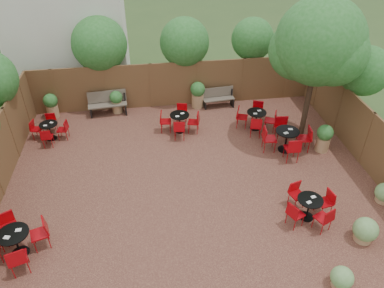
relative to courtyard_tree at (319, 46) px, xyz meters
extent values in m
plane|color=#354F23|center=(-4.58, -1.89, -3.60)|extent=(80.00, 80.00, 0.00)
cube|color=#3C1D18|center=(-4.58, -1.89, -3.59)|extent=(12.00, 10.00, 0.02)
cube|color=brown|center=(-4.58, 3.11, -2.60)|extent=(12.00, 0.08, 2.00)
cube|color=brown|center=(1.42, -1.89, -2.60)|extent=(0.08, 10.00, 2.00)
sphere|color=#215E1E|center=(-7.58, 3.81, -0.92)|extent=(2.26, 2.26, 2.26)
sphere|color=#215E1E|center=(-4.08, 3.71, -0.98)|extent=(2.08, 2.08, 2.08)
sphere|color=#215E1E|center=(-1.08, 3.91, -1.05)|extent=(1.84, 1.84, 1.84)
sphere|color=#215E1E|center=(2.02, 0.11, -1.06)|extent=(1.81, 1.81, 1.81)
cylinder|color=black|center=(0.01, 0.01, -1.62)|extent=(0.24, 0.24, 3.93)
sphere|color=#215E1E|center=(0.01, 0.01, 0.15)|extent=(2.98, 2.98, 2.98)
sphere|color=#215E1E|center=(-0.49, 0.41, -0.28)|extent=(2.09, 2.09, 2.09)
sphere|color=#215E1E|center=(0.41, -0.39, -0.12)|extent=(2.18, 2.18, 2.18)
cube|color=brown|center=(-7.49, 2.66, -3.12)|extent=(1.64, 0.63, 0.05)
cube|color=brown|center=(-7.49, 2.87, -2.83)|extent=(1.60, 0.28, 0.48)
cube|color=black|center=(-8.22, 2.66, -3.37)|extent=(0.11, 0.48, 0.43)
cube|color=black|center=(-6.77, 2.66, -3.37)|extent=(0.11, 0.48, 0.43)
cube|color=brown|center=(-2.74, 2.66, -3.19)|extent=(1.39, 0.53, 0.05)
cube|color=brown|center=(-2.74, 2.84, -2.95)|extent=(1.36, 0.23, 0.41)
cube|color=black|center=(-3.36, 2.66, -3.40)|extent=(0.09, 0.41, 0.36)
cube|color=black|center=(-2.13, 2.66, -3.40)|extent=(0.09, 0.41, 0.36)
cylinder|color=black|center=(-9.49, -4.37, -3.56)|extent=(0.46, 0.46, 0.03)
cylinder|color=black|center=(-9.49, -4.37, -3.19)|extent=(0.05, 0.05, 0.74)
cylinder|color=black|center=(-9.49, -4.37, -2.81)|extent=(0.80, 0.80, 0.03)
cube|color=white|center=(-9.36, -4.29, -2.79)|extent=(0.17, 0.15, 0.02)
cube|color=white|center=(-9.59, -4.50, -2.79)|extent=(0.17, 0.15, 0.02)
cylinder|color=black|center=(-9.58, 1.09, -3.57)|extent=(0.39, 0.39, 0.03)
cylinder|color=black|center=(-9.58, 1.09, -3.25)|extent=(0.04, 0.04, 0.62)
cylinder|color=black|center=(-9.58, 1.09, -2.93)|extent=(0.68, 0.68, 0.03)
cube|color=white|center=(-9.48, 1.16, -2.91)|extent=(0.13, 0.10, 0.01)
cube|color=white|center=(-9.67, 0.99, -2.91)|extent=(0.13, 0.10, 0.01)
cylinder|color=black|center=(-4.64, 0.96, -3.57)|extent=(0.44, 0.44, 0.03)
cylinder|color=black|center=(-4.64, 0.96, -3.21)|extent=(0.05, 0.05, 0.69)
cylinder|color=black|center=(-4.64, 0.96, -2.86)|extent=(0.75, 0.75, 0.03)
cube|color=white|center=(-4.52, 1.04, -2.84)|extent=(0.15, 0.12, 0.01)
cube|color=white|center=(-4.74, 0.84, -2.84)|extent=(0.15, 0.12, 0.01)
cylinder|color=black|center=(-1.47, -4.17, -3.57)|extent=(0.42, 0.42, 0.03)
cylinder|color=black|center=(-1.47, -4.17, -3.23)|extent=(0.05, 0.05, 0.67)
cylinder|color=black|center=(-1.47, -4.17, -2.88)|extent=(0.73, 0.73, 0.03)
cube|color=white|center=(-1.36, -4.10, -2.86)|extent=(0.16, 0.13, 0.01)
cube|color=white|center=(-1.57, -4.29, -2.86)|extent=(0.16, 0.13, 0.01)
cylinder|color=black|center=(-0.96, -0.85, -3.56)|extent=(0.49, 0.49, 0.03)
cylinder|color=black|center=(-0.96, -0.85, -3.17)|extent=(0.06, 0.06, 0.78)
cylinder|color=black|center=(-0.96, -0.85, -2.77)|extent=(0.85, 0.85, 0.03)
cube|color=white|center=(-0.83, -0.77, -2.74)|extent=(0.17, 0.13, 0.02)
cube|color=white|center=(-1.07, -0.99, -2.74)|extent=(0.17, 0.13, 0.02)
cylinder|color=black|center=(-1.63, 0.73, -3.57)|extent=(0.44, 0.44, 0.03)
cylinder|color=black|center=(-1.63, 0.73, -3.21)|extent=(0.05, 0.05, 0.70)
cylinder|color=black|center=(-1.63, 0.73, -2.85)|extent=(0.76, 0.76, 0.03)
cube|color=white|center=(-1.50, 0.81, -2.82)|extent=(0.16, 0.14, 0.02)
cube|color=white|center=(-1.73, 0.61, -2.82)|extent=(0.16, 0.14, 0.02)
cylinder|color=#9C764E|center=(-7.12, 2.81, -3.33)|extent=(0.44, 0.44, 0.51)
sphere|color=#215E1E|center=(-7.12, 2.81, -2.87)|extent=(0.53, 0.53, 0.53)
cylinder|color=#9C764E|center=(-3.65, 2.81, -3.28)|extent=(0.52, 0.52, 0.60)
sphere|color=#215E1E|center=(-3.65, 2.81, -2.74)|extent=(0.63, 0.63, 0.63)
cylinder|color=#9C764E|center=(-9.77, 2.77, -3.31)|extent=(0.48, 0.48, 0.55)
sphere|color=#215E1E|center=(-9.77, 2.77, -2.82)|extent=(0.57, 0.57, 0.57)
cylinder|color=#9C764E|center=(0.37, -1.05, -3.31)|extent=(0.48, 0.48, 0.55)
sphere|color=#215E1E|center=(0.37, -1.05, -2.81)|extent=(0.58, 0.58, 0.58)
cylinder|color=#9C764E|center=(-0.27, -5.17, -3.47)|extent=(0.49, 0.49, 0.22)
sphere|color=#5E8A47|center=(-0.27, -5.17, -3.19)|extent=(0.67, 0.67, 0.67)
cylinder|color=#9C764E|center=(-1.56, -6.44, -3.49)|extent=(0.40, 0.40, 0.18)
sphere|color=#5E8A47|center=(-1.56, -6.44, -3.26)|extent=(0.55, 0.55, 0.55)
cylinder|color=#9C764E|center=(1.12, -3.85, -3.48)|extent=(0.44, 0.44, 0.20)
camera|label=1|loc=(-5.85, -11.21, 4.41)|focal=34.36mm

